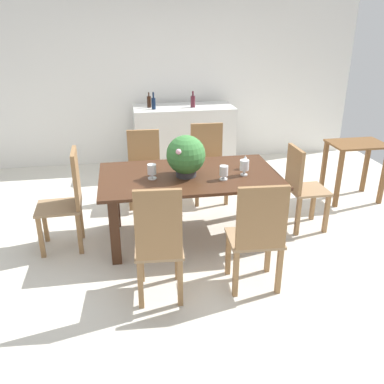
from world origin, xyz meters
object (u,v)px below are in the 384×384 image
Objects in this scene: chair_foot_end at (301,185)px; wine_bottle_clear at (193,101)px; chair_head_end at (68,197)px; chair_near_left at (159,241)px; side_table at (355,157)px; crystal_vase_right at (224,172)px; chair_far_left at (144,163)px; wine_glass at (245,159)px; crystal_vase_center_near at (244,166)px; chair_far_right at (208,158)px; wine_bottle_dark at (149,102)px; kitchen_counter at (184,138)px; crystal_vase_left at (152,170)px; wine_bottle_amber at (154,103)px; flower_centerpiece at (186,156)px; chair_near_right at (258,233)px; dining_table at (189,185)px.

chair_foot_end is 2.39m from wine_bottle_clear.
chair_head_end is 4.36× the size of wine_bottle_clear.
chair_near_left is 1.39× the size of side_table.
chair_foot_end reaches higher than crystal_vase_right.
chair_far_left is 1.45m from wine_glass.
crystal_vase_center_near is at bearing -109.00° from wine_glass.
chair_far_right is 1.47m from wine_bottle_dark.
wine_glass is (0.07, 0.20, 0.01)m from crystal_vase_center_near.
kitchen_counter reaches higher than wine_glass.
kitchen_counter is at bearing 141.49° from side_table.
crystal_vase_left is 2.20m from wine_bottle_amber.
chair_head_end reaches higher than crystal_vase_left.
kitchen_counter is (-0.14, 1.19, -0.05)m from chair_far_right.
wine_glass is (0.20, -0.98, 0.30)m from chair_far_right.
wine_bottle_dark is 0.29× the size of side_table.
flower_centerpiece is at bearing -163.31° from side_table.
flower_centerpiece is 0.68m from wine_glass.
wine_bottle_clear is (0.00, 3.22, 0.51)m from chair_near_right.
chair_head_end reaches higher than kitchen_counter.
wine_bottle_dark is at bearing 177.71° from kitchen_counter.
chair_far_right is 1.23m from wine_bottle_clear.
dining_table is 1.13m from chair_near_right.
chair_far_left is at bearing -102.12° from wine_bottle_amber.
flower_centerpiece is 2.79× the size of crystal_vase_left.
flower_centerpiece is at bearing 90.78° from chair_foot_end.
wine_bottle_amber is (0.06, -0.14, 0.00)m from wine_bottle_dark.
chair_head_end is at bearing -124.98° from chair_far_left.
crystal_vase_right is at bearing -126.78° from chair_near_left.
side_table is (1.87, 1.71, 0.01)m from chair_near_right.
chair_near_left reaches higher than crystal_vase_center_near.
kitchen_counter is at bearing 98.92° from wine_glass.
flower_centerpiece is (-0.45, 1.01, 0.38)m from chair_near_right.
chair_far_left is 4.12× the size of wine_bottle_dark.
chair_near_right is 4.27× the size of wine_bottle_clear.
wine_bottle_dark is (-0.20, 2.30, 0.12)m from flower_centerpiece.
dining_table is 0.61m from crystal_vase_center_near.
wine_bottle_dark is (0.16, 2.32, 0.25)m from crystal_vase_left.
dining_table is 2.25m from wine_bottle_clear.
chair_head_end is 6.37× the size of crystal_vase_center_near.
crystal_vase_center_near is at bearing -155.80° from side_table.
chair_near_right is 0.89m from crystal_vase_right.
chair_far_left is (-0.41, 1.04, -0.09)m from dining_table.
wine_bottle_dark is (0.19, 3.33, 0.50)m from chair_near_left.
wine_bottle_clear is at bearing 70.07° from crystal_vase_left.
chair_near_right reaches higher than dining_table.
kitchen_counter reaches higher than chair_far_left.
kitchen_counter is at bearing 73.63° from crystal_vase_left.
dining_table is 1.81× the size of chair_near_right.
crystal_vase_center_near is 2.52m from wine_bottle_dark.
chair_head_end is at bearing -169.48° from side_table.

